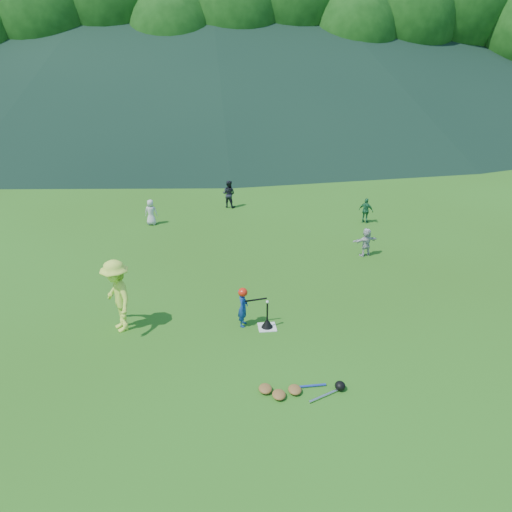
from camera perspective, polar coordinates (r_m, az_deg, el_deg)
The scene contains 14 objects.
ground at distance 12.75m, azimuth 1.28°, elevation -8.18°, with size 120.00×120.00×0.00m, color #2B5814.
home_plate at distance 12.75m, azimuth 1.28°, elevation -8.14°, with size 0.45×0.45×0.02m, color silver.
baseball at distance 12.38m, azimuth 1.31°, elevation -5.27°, with size 0.08×0.08×0.08m, color white.
batter_child at distance 12.60m, azimuth -1.50°, elevation -5.90°, with size 0.37×0.24×1.02m, color navy.
adult_coach at distance 12.69m, azimuth -15.59°, elevation -4.43°, with size 1.21×0.70×1.87m, color #CDEF46.
fielder_a at distance 19.99m, azimuth -11.92°, elevation 4.91°, with size 0.49×0.32×1.01m, color silver.
fielder_b at distance 21.69m, azimuth -3.13°, elevation 7.09°, with size 0.58×0.45×1.19m, color black.
fielder_c at distance 20.24m, azimuth 12.45°, elevation 5.08°, with size 0.59×0.24×1.00m, color #1D6136.
fielder_d at distance 17.06m, azimuth 12.47°, elevation 1.57°, with size 0.90×0.29×0.98m, color #BDBDBD.
batting_tee at distance 12.68m, azimuth 1.29°, elevation -7.68°, with size 0.30×0.30×0.68m.
batter_gear at distance 12.41m, azimuth -1.41°, elevation -4.23°, with size 0.73×0.26×0.38m.
equipment_pile at distance 10.66m, azimuth 4.48°, elevation -15.02°, with size 1.80×0.66×0.19m.
outfield_fence at distance 39.25m, azimuth -4.34°, elevation 14.59°, with size 70.07×0.08×1.33m.
tree_line at distance 44.64m, azimuth -4.73°, elevation 25.31°, with size 70.04×11.40×14.82m.
Camera 1 is at (-1.50, -10.76, 6.68)m, focal length 35.00 mm.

